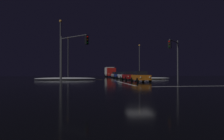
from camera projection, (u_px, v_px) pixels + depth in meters
name	position (u px, v px, depth m)	size (l,w,h in m)	color
ground	(139.00, 87.00, 18.34)	(120.00, 120.00, 0.10)	black
stop_line_north	(123.00, 83.00, 25.98)	(0.35, 13.17, 0.01)	white
centre_line_ns	(111.00, 80.00, 37.44)	(22.00, 0.15, 0.01)	yellow
crosswalk_bar_east	(214.00, 86.00, 19.52)	(13.17, 0.40, 0.01)	white
snow_bank_left_curb	(66.00, 79.00, 36.08)	(11.30, 1.50, 0.48)	white
snow_bank_right_curb	(150.00, 78.00, 39.96)	(8.41, 1.50, 0.41)	white
sedan_orange	(140.00, 76.00, 28.33)	(2.02, 4.33, 1.57)	#C66014
sedan_red	(129.00, 76.00, 34.94)	(2.02, 4.33, 1.57)	maroon
sedan_white	(123.00, 75.00, 40.49)	(2.02, 4.33, 1.57)	silver
sedan_blue	(119.00, 75.00, 45.90)	(2.02, 4.33, 1.57)	navy
sedan_silver	(115.00, 75.00, 52.21)	(2.02, 4.33, 1.57)	#B7B7BC
box_truck	(110.00, 72.00, 60.13)	(2.68, 8.28, 3.08)	red
traffic_signal_nw	(72.00, 50.00, 24.05)	(3.53, 3.53, 6.10)	#4C4C51
traffic_signal_ne	(174.00, 53.00, 26.49)	(2.63, 2.63, 5.96)	#4C4C51
streetlamp_left_far	(68.00, 55.00, 46.09)	(0.44, 0.44, 9.91)	#424247
streetlamp_right_far	(139.00, 59.00, 48.72)	(0.44, 0.44, 8.51)	#424247
streetlamp_left_near	(60.00, 46.00, 30.27)	(0.44, 0.44, 9.69)	#424247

